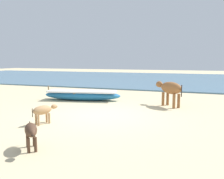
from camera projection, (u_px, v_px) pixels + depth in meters
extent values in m
plane|color=beige|center=(101.00, 115.00, 8.32)|extent=(80.00, 80.00, 0.00)
cube|color=slate|center=(166.00, 79.00, 24.17)|extent=(60.00, 20.00, 0.08)
ellipsoid|color=#1E669E|center=(82.00, 95.00, 11.43)|extent=(3.84, 1.68, 0.47)
cube|color=white|center=(82.00, 91.00, 11.40)|extent=(3.40, 1.57, 0.07)
cube|color=olive|center=(77.00, 93.00, 11.45)|extent=(0.28, 0.82, 0.04)
cylinder|color=olive|center=(48.00, 88.00, 11.64)|extent=(0.06, 0.06, 0.20)
ellipsoid|color=brown|center=(171.00, 88.00, 9.74)|extent=(1.16, 1.11, 0.50)
ellipsoid|color=brown|center=(159.00, 84.00, 10.40)|extent=(0.43, 0.42, 0.27)
sphere|color=#2D2119|center=(157.00, 85.00, 10.55)|extent=(0.15, 0.15, 0.10)
cylinder|color=brown|center=(163.00, 99.00, 10.04)|extent=(0.11, 0.11, 0.57)
cylinder|color=brown|center=(168.00, 99.00, 10.15)|extent=(0.11, 0.11, 0.57)
cylinder|color=brown|center=(174.00, 101.00, 9.45)|extent=(0.11, 0.11, 0.57)
cylinder|color=brown|center=(179.00, 101.00, 9.56)|extent=(0.11, 0.11, 0.57)
cylinder|color=#2D2119|center=(182.00, 91.00, 9.21)|extent=(0.04, 0.04, 0.47)
ellipsoid|color=tan|center=(42.00, 110.00, 7.10)|extent=(0.46, 0.68, 0.28)
ellipsoid|color=tan|center=(54.00, 106.00, 7.41)|extent=(0.19, 0.24, 0.15)
sphere|color=#2D2119|center=(57.00, 107.00, 7.48)|extent=(0.07, 0.07, 0.06)
cylinder|color=tan|center=(47.00, 117.00, 7.32)|extent=(0.06, 0.06, 0.32)
cylinder|color=tan|center=(49.00, 118.00, 7.23)|extent=(0.06, 0.06, 0.32)
cylinder|color=tan|center=(36.00, 120.00, 7.05)|extent=(0.06, 0.06, 0.32)
cylinder|color=tan|center=(39.00, 120.00, 6.96)|extent=(0.06, 0.06, 0.32)
cylinder|color=#2D2119|center=(32.00, 113.00, 6.86)|extent=(0.02, 0.02, 0.26)
ellipsoid|color=#4C3323|center=(31.00, 130.00, 5.07)|extent=(0.62, 0.64, 0.28)
ellipsoid|color=#4C3323|center=(32.00, 133.00, 4.68)|extent=(0.23, 0.24, 0.15)
sphere|color=#2D2119|center=(33.00, 135.00, 4.60)|extent=(0.08, 0.08, 0.06)
cylinder|color=#4C3323|center=(36.00, 145.00, 4.96)|extent=(0.06, 0.06, 0.32)
cylinder|color=#4C3323|center=(29.00, 145.00, 4.91)|extent=(0.06, 0.06, 0.32)
cylinder|color=#4C3323|center=(34.00, 139.00, 5.30)|extent=(0.06, 0.06, 0.32)
cylinder|color=#4C3323|center=(28.00, 140.00, 5.25)|extent=(0.06, 0.06, 0.32)
cylinder|color=#2D2119|center=(30.00, 127.00, 5.38)|extent=(0.02, 0.02, 0.26)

